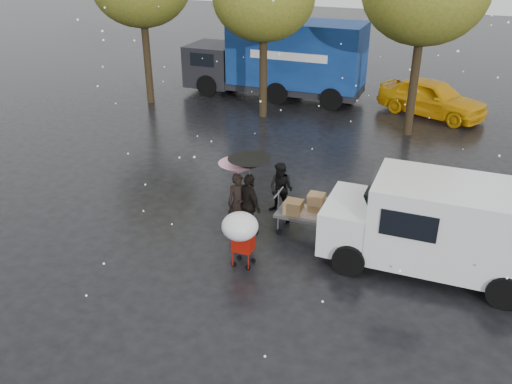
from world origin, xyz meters
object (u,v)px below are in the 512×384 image
at_px(vendor_cart, 309,209).
at_px(shopping_cart, 241,229).
at_px(person_black, 249,204).
at_px(blue_truck, 279,59).
at_px(white_van, 440,225).
at_px(person_pink, 239,202).
at_px(yellow_taxi, 432,98).

relative_size(vendor_cart, shopping_cart, 1.04).
relative_size(person_black, blue_truck, 0.20).
relative_size(vendor_cart, white_van, 0.31).
bearing_deg(vendor_cart, shopping_cart, -115.45).
xyz_separation_m(person_pink, yellow_taxi, (3.73, 11.91, -0.03)).
bearing_deg(shopping_cart, vendor_cart, 64.55).
xyz_separation_m(vendor_cart, blue_truck, (-4.97, 11.76, 1.03)).
bearing_deg(white_van, yellow_taxi, 95.93).
distance_m(person_pink, person_black, 0.33).
xyz_separation_m(person_pink, person_black, (0.32, -0.04, 0.04)).
distance_m(person_black, yellow_taxi, 12.43).
bearing_deg(blue_truck, vendor_cart, -67.08).
xyz_separation_m(person_black, shopping_cart, (0.44, -1.61, 0.23)).
relative_size(shopping_cart, white_van, 0.30).
bearing_deg(vendor_cart, yellow_taxi, 80.26).
bearing_deg(white_van, blue_truck, 123.82).
height_order(vendor_cart, yellow_taxi, yellow_taxi).
distance_m(person_pink, vendor_cart, 1.83).
relative_size(person_black, vendor_cart, 1.10).
xyz_separation_m(vendor_cart, white_van, (3.20, -0.44, 0.43)).
bearing_deg(blue_truck, person_pink, -75.29).
height_order(vendor_cart, white_van, white_van).
relative_size(shopping_cart, yellow_taxi, 0.32).
distance_m(blue_truck, yellow_taxi, 7.02).
distance_m(shopping_cart, yellow_taxi, 13.89).
bearing_deg(vendor_cart, white_van, -7.86).
height_order(vendor_cart, blue_truck, blue_truck).
height_order(person_pink, person_black, person_black).
height_order(person_pink, white_van, white_van).
xyz_separation_m(person_black, vendor_cart, (1.44, 0.49, -0.11)).
bearing_deg(blue_truck, shopping_cart, -74.02).
relative_size(person_pink, vendor_cart, 1.05).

